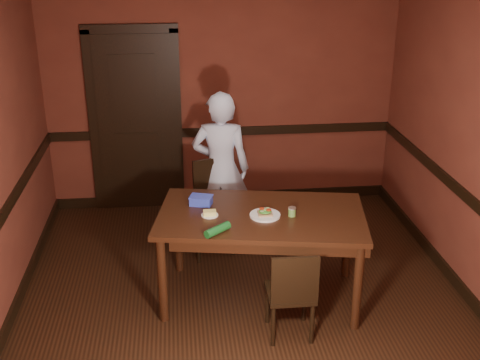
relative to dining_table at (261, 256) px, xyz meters
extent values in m
cube|color=black|center=(-0.16, -0.12, -0.41)|extent=(4.00, 4.50, 0.01)
cube|color=maroon|center=(-0.16, 2.13, 0.94)|extent=(4.00, 0.02, 2.70)
cube|color=maroon|center=(-0.16, -2.37, 0.94)|extent=(4.00, 0.02, 2.70)
cube|color=black|center=(-0.16, 2.12, 0.49)|extent=(4.00, 0.03, 0.10)
cube|color=black|center=(1.83, -0.12, 0.49)|extent=(0.03, 4.50, 0.10)
cube|color=black|center=(-0.16, 2.12, -0.35)|extent=(4.00, 0.03, 0.12)
cube|color=black|center=(-2.14, -0.12, -0.35)|extent=(0.03, 4.50, 0.12)
cube|color=black|center=(1.83, -0.12, -0.35)|extent=(0.03, 4.50, 0.12)
cube|color=black|center=(-1.16, 2.09, 0.61)|extent=(0.85, 0.04, 2.05)
cube|color=black|center=(-1.63, 2.11, 0.61)|extent=(0.10, 0.06, 2.15)
cube|color=black|center=(-0.68, 2.11, 0.61)|extent=(0.10, 0.06, 2.15)
cube|color=black|center=(-1.16, 2.11, 1.69)|extent=(1.05, 0.06, 0.10)
cube|color=black|center=(0.00, 0.00, 0.00)|extent=(1.91, 1.29, 0.83)
imported|color=silver|center=(-0.26, 1.14, 0.40)|extent=(0.65, 0.48, 1.62)
cylinder|color=white|center=(0.02, -0.05, 0.42)|extent=(0.26, 0.26, 0.01)
cube|color=#9D744C|center=(0.02, -0.05, 0.44)|extent=(0.12, 0.11, 0.02)
ellipsoid|color=#368629|center=(0.02, -0.05, 0.46)|extent=(0.11, 0.10, 0.03)
cylinder|color=#B62F11|center=(0.00, -0.04, 0.47)|extent=(0.04, 0.04, 0.01)
cylinder|color=#B62F11|center=(0.05, -0.06, 0.47)|extent=(0.04, 0.04, 0.01)
cylinder|color=#83B063|center=(-0.01, -0.08, 0.47)|extent=(0.03, 0.03, 0.01)
cylinder|color=#83B063|center=(0.05, -0.03, 0.47)|extent=(0.03, 0.03, 0.01)
cylinder|color=#83B063|center=(0.02, -0.05, 0.47)|extent=(0.03, 0.03, 0.01)
cylinder|color=#5B893B|center=(0.25, -0.07, 0.45)|extent=(0.06, 0.06, 0.07)
cylinder|color=silver|center=(0.25, -0.07, 0.49)|extent=(0.07, 0.07, 0.01)
cylinder|color=white|center=(-0.44, 0.01, 0.42)|extent=(0.15, 0.15, 0.01)
cube|color=#E9DA6F|center=(-0.44, 0.01, 0.44)|extent=(0.11, 0.07, 0.04)
cube|color=blue|center=(-0.50, 0.24, 0.45)|extent=(0.21, 0.17, 0.07)
cube|color=blue|center=(-0.50, 0.24, 0.49)|extent=(0.23, 0.19, 0.01)
cylinder|color=#144F1D|center=(-0.40, -0.33, 0.45)|extent=(0.23, 0.21, 0.07)
camera|label=1|loc=(-0.69, -4.61, 2.63)|focal=45.00mm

